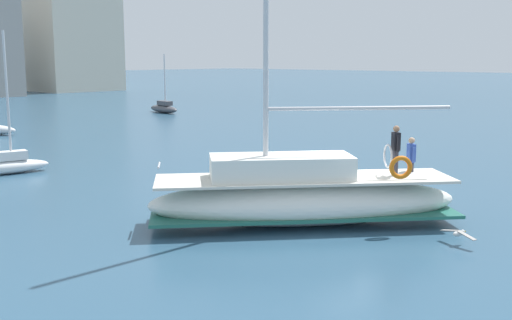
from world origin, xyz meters
TOP-DOWN VIEW (x-y plane):
  - ground_plane at (0.00, 0.00)m, footprint 400.00×400.00m
  - main_sailboat at (-1.25, 0.38)m, footprint 8.79×8.15m
  - moored_catamaran at (20.91, 33.97)m, footprint 1.75×4.58m
  - moored_cutter_left at (-3.50, 15.25)m, footprint 3.90×1.74m
  - seagull at (-0.05, -4.17)m, footprint 0.51×1.15m

SIDE VIEW (x-z plane):
  - ground_plane at x=0.00m, z-range 0.00..0.00m
  - seagull at x=-0.05m, z-range 0.25..0.42m
  - moored_cutter_left at x=-3.50m, z-range -2.69..3.61m
  - moored_catamaran at x=20.91m, z-range -2.24..3.20m
  - main_sailboat at x=-1.25m, z-range -5.78..7.61m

